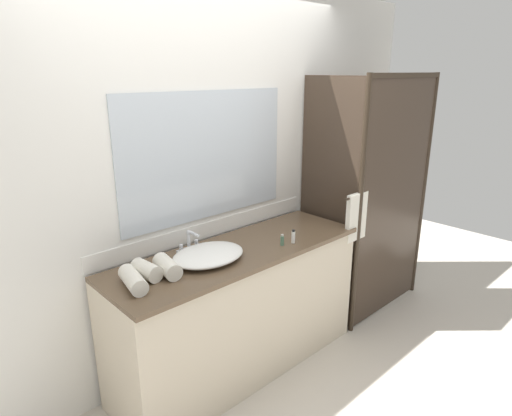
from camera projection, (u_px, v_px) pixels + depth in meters
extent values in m
plane|color=beige|center=(241.00, 366.00, 3.11)|extent=(8.00, 8.00, 0.00)
cube|color=silver|center=(205.00, 180.00, 2.95)|extent=(4.40, 0.05, 2.60)
cube|color=silver|center=(209.00, 229.00, 3.04)|extent=(1.80, 0.01, 0.11)
cube|color=silver|center=(207.00, 156.00, 2.88)|extent=(1.31, 0.01, 0.84)
cube|color=beige|center=(239.00, 312.00, 2.98)|extent=(1.80, 0.56, 0.87)
cube|color=brown|center=(239.00, 251.00, 2.84)|extent=(1.80, 0.58, 0.03)
cylinder|color=#2D2319|center=(423.00, 189.00, 3.89)|extent=(0.04, 0.04, 2.00)
cylinder|color=#2D2319|center=(359.00, 213.00, 3.24)|extent=(0.04, 0.04, 2.00)
cube|color=#2D2319|center=(407.00, 75.00, 3.27)|extent=(1.00, 0.04, 0.04)
cube|color=#382B21|center=(394.00, 200.00, 3.56)|extent=(0.96, 0.01, 1.96)
cube|color=#382B21|center=(329.00, 205.00, 3.43)|extent=(0.01, 0.57, 1.96)
cylinder|color=#2D2319|center=(358.00, 196.00, 3.19)|extent=(0.32, 0.02, 0.02)
cube|color=silver|center=(356.00, 217.00, 3.24)|extent=(0.22, 0.04, 0.36)
ellipsoid|color=white|center=(208.00, 255.00, 2.66)|extent=(0.47, 0.36, 0.07)
cube|color=silver|center=(189.00, 249.00, 2.81)|extent=(0.17, 0.04, 0.02)
cylinder|color=silver|center=(189.00, 240.00, 2.79)|extent=(0.02, 0.02, 0.11)
cylinder|color=silver|center=(193.00, 234.00, 2.74)|extent=(0.02, 0.11, 0.02)
cylinder|color=silver|center=(181.00, 247.00, 2.77)|extent=(0.02, 0.02, 0.04)
cylinder|color=silver|center=(197.00, 243.00, 2.84)|extent=(0.02, 0.02, 0.04)
cylinder|color=white|center=(293.00, 237.00, 2.93)|extent=(0.03, 0.03, 0.08)
cylinder|color=black|center=(293.00, 231.00, 2.92)|extent=(0.02, 0.02, 0.01)
cylinder|color=#4C7056|center=(282.00, 241.00, 2.89)|extent=(0.03, 0.03, 0.07)
cylinder|color=#B7B2A8|center=(282.00, 235.00, 2.88)|extent=(0.02, 0.02, 0.01)
cylinder|color=silver|center=(133.00, 280.00, 2.32)|extent=(0.14, 0.26, 0.09)
cylinder|color=silver|center=(146.00, 270.00, 2.42)|extent=(0.11, 0.19, 0.10)
cylinder|color=silver|center=(168.00, 267.00, 2.47)|extent=(0.14, 0.23, 0.10)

